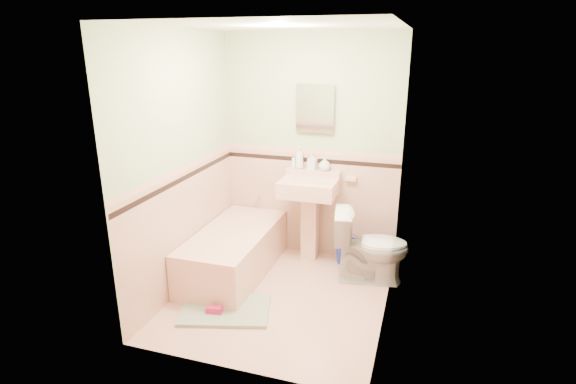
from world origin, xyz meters
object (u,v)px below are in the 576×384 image
(bathtub, at_px, (234,253))
(medicine_cabinet, at_px, (315,108))
(bucket, at_px, (347,252))
(soap_bottle_mid, at_px, (312,161))
(shoe, at_px, (214,310))
(toilet, at_px, (371,246))
(sink, at_px, (309,221))
(soap_bottle_right, at_px, (325,164))
(soap_bottle_left, at_px, (299,158))

(bathtub, distance_m, medicine_cabinet, 1.78)
(bathtub, relative_size, bucket, 5.73)
(soap_bottle_mid, height_order, shoe, soap_bottle_mid)
(soap_bottle_mid, distance_m, toilet, 1.14)
(sink, bearing_deg, shoe, -110.91)
(bathtub, bearing_deg, bucket, 27.63)
(shoe, bearing_deg, soap_bottle_right, 56.93)
(bathtub, bearing_deg, medicine_cabinet, 47.42)
(sink, xyz_separation_m, soap_bottle_mid, (-0.01, 0.18, 0.64))
(soap_bottle_left, height_order, toilet, soap_bottle_left)
(medicine_cabinet, height_order, soap_bottle_right, medicine_cabinet)
(soap_bottle_left, bearing_deg, medicine_cabinet, 10.33)
(sink, distance_m, soap_bottle_left, 0.71)
(medicine_cabinet, bearing_deg, bathtub, -132.58)
(bucket, xyz_separation_m, shoe, (-0.95, -1.41, -0.07))
(medicine_cabinet, relative_size, soap_bottle_mid, 2.34)
(sink, height_order, toilet, sink)
(sink, xyz_separation_m, soap_bottle_left, (-0.16, 0.18, 0.67))
(bucket, bearing_deg, shoe, -124.07)
(medicine_cabinet, relative_size, soap_bottle_left, 1.83)
(sink, xyz_separation_m, bucket, (0.44, 0.05, -0.35))
(soap_bottle_mid, bearing_deg, soap_bottle_right, 0.00)
(bathtub, distance_m, soap_bottle_mid, 1.32)
(bathtub, distance_m, soap_bottle_right, 1.39)
(bathtub, height_order, soap_bottle_mid, soap_bottle_mid)
(medicine_cabinet, distance_m, bucket, 1.64)
(soap_bottle_right, xyz_separation_m, shoe, (-0.65, -1.54, -1.04))
(bathtub, relative_size, toilet, 1.95)
(bathtub, height_order, soap_bottle_left, soap_bottle_left)
(sink, height_order, bucket, sink)
(soap_bottle_right, relative_size, shoe, 1.11)
(soap_bottle_left, relative_size, bucket, 0.95)
(medicine_cabinet, distance_m, soap_bottle_right, 0.61)
(soap_bottle_mid, height_order, toilet, soap_bottle_mid)
(bathtub, bearing_deg, soap_bottle_left, 54.02)
(soap_bottle_right, xyz_separation_m, toilet, (0.61, -0.44, -0.72))
(bathtub, relative_size, medicine_cabinet, 3.30)
(soap_bottle_right, relative_size, toilet, 0.21)
(bathtub, height_order, soap_bottle_right, soap_bottle_right)
(toilet, bearing_deg, bathtub, 91.30)
(bucket, distance_m, shoe, 1.70)
(soap_bottle_right, bearing_deg, medicine_cabinet, 166.74)
(sink, bearing_deg, medicine_cabinet, 90.00)
(sink, height_order, soap_bottle_left, soap_bottle_left)
(bathtub, distance_m, shoe, 0.86)
(sink, bearing_deg, soap_bottle_mid, 94.42)
(sink, bearing_deg, toilet, -19.77)
(soap_bottle_left, distance_m, soap_bottle_mid, 0.15)
(shoe, bearing_deg, sink, 58.81)
(soap_bottle_left, xyz_separation_m, toilet, (0.90, -0.44, -0.76))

